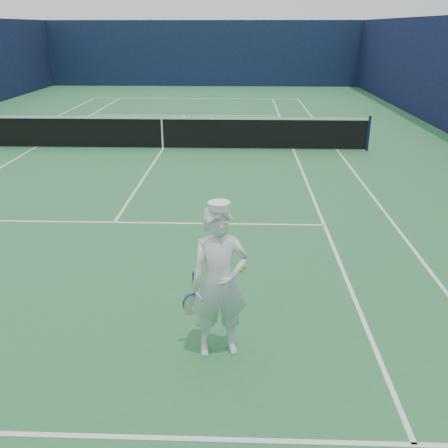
# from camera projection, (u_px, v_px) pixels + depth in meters

# --- Properties ---
(ground) EXTENTS (80.00, 80.00, 0.00)m
(ground) POSITION_uv_depth(u_px,v_px,m) (163.00, 149.00, 15.78)
(ground) COLOR #2A6F3D
(ground) RESTS_ON ground
(court_markings) EXTENTS (11.03, 23.83, 0.01)m
(court_markings) POSITION_uv_depth(u_px,v_px,m) (163.00, 149.00, 15.77)
(court_markings) COLOR white
(court_markings) RESTS_ON ground
(windscreen_fence) EXTENTS (20.12, 36.12, 4.00)m
(windscreen_fence) POSITION_uv_depth(u_px,v_px,m) (160.00, 84.00, 15.04)
(windscreen_fence) COLOR #0E1835
(windscreen_fence) RESTS_ON ground
(tennis_net) EXTENTS (12.88, 0.09, 1.07)m
(tennis_net) POSITION_uv_depth(u_px,v_px,m) (162.00, 131.00, 15.57)
(tennis_net) COLOR #141E4C
(tennis_net) RESTS_ON ground
(tennis_player) EXTENTS (0.84, 0.56, 1.87)m
(tennis_player) POSITION_uv_depth(u_px,v_px,m) (219.00, 282.00, 5.62)
(tennis_player) COLOR white
(tennis_player) RESTS_ON ground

